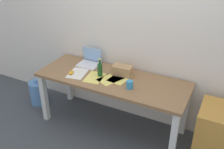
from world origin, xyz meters
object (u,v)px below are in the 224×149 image
at_px(laptop_left, 90,61).
at_px(water_cooler_jug, 39,92).
at_px(desk, 112,85).
at_px(beer_bottle, 100,69).
at_px(computer_mouse, 71,73).
at_px(coffee_mug, 130,85).
at_px(cardboard_box, 122,70).
at_px(filing_cabinet, 214,134).

relative_size(laptop_left, water_cooler_jug, 0.70).
xyz_separation_m(desk, beer_bottle, (-0.16, -0.02, 0.19)).
distance_m(computer_mouse, water_cooler_jug, 0.96).
xyz_separation_m(computer_mouse, water_cooler_jug, (-0.75, 0.12, -0.58)).
relative_size(desk, coffee_mug, 20.20).
relative_size(coffee_mug, water_cooler_jug, 0.23).
relative_size(computer_mouse, water_cooler_jug, 0.24).
height_order(computer_mouse, coffee_mug, coffee_mug).
bearing_deg(desk, beer_bottle, -174.15).
bearing_deg(laptop_left, water_cooler_jug, -165.21).
distance_m(cardboard_box, filing_cabinet, 1.31).
bearing_deg(computer_mouse, desk, 3.90).
bearing_deg(water_cooler_jug, computer_mouse, -9.44).
bearing_deg(coffee_mug, laptop_left, 156.12).
bearing_deg(coffee_mug, cardboard_box, 129.59).
height_order(laptop_left, coffee_mug, laptop_left).
xyz_separation_m(desk, water_cooler_jug, (-1.27, -0.01, -0.47)).
height_order(cardboard_box, water_cooler_jug, cardboard_box).
height_order(desk, coffee_mug, coffee_mug).
distance_m(computer_mouse, coffee_mug, 0.81).
bearing_deg(cardboard_box, computer_mouse, -155.81).
bearing_deg(cardboard_box, filing_cabinet, -5.59).
height_order(coffee_mug, filing_cabinet, coffee_mug).
bearing_deg(filing_cabinet, beer_bottle, -178.74).
distance_m(cardboard_box, coffee_mug, 0.33).
xyz_separation_m(desk, cardboard_box, (0.08, 0.13, 0.16)).
xyz_separation_m(desk, computer_mouse, (-0.52, -0.14, 0.11)).
height_order(beer_bottle, coffee_mug, beer_bottle).
distance_m(desk, laptop_left, 0.52).
height_order(desk, water_cooler_jug, desk).
bearing_deg(computer_mouse, laptop_left, 67.82).
height_order(laptop_left, water_cooler_jug, laptop_left).
distance_m(desk, coffee_mug, 0.35).
bearing_deg(desk, coffee_mug, -22.77).
relative_size(laptop_left, cardboard_box, 1.16).
bearing_deg(water_cooler_jug, beer_bottle, -0.31).
relative_size(desk, cardboard_box, 7.68).
distance_m(beer_bottle, water_cooler_jug, 1.29).
xyz_separation_m(computer_mouse, filing_cabinet, (1.81, 0.15, -0.43)).
xyz_separation_m(laptop_left, water_cooler_jug, (-0.82, -0.22, -0.61)).
distance_m(desk, beer_bottle, 0.25).
bearing_deg(desk, laptop_left, 155.41).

